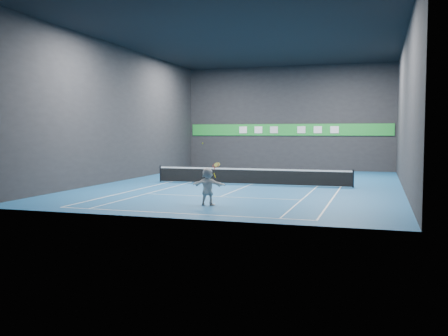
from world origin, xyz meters
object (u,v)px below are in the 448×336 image
(player, at_px, (208,186))
(tennis_net, at_px, (251,176))
(tennis_ball, at_px, (203,143))
(tennis_racket, at_px, (216,166))

(player, distance_m, tennis_net, 9.38)
(tennis_ball, bearing_deg, tennis_net, 90.85)
(player, bearing_deg, tennis_racket, -169.05)
(player, xyz_separation_m, tennis_net, (-0.38, 9.37, -0.30))
(tennis_ball, distance_m, tennis_net, 9.62)
(player, height_order, tennis_net, player)
(tennis_racket, bearing_deg, tennis_ball, -175.75)
(tennis_net, relative_size, tennis_racket, 16.94)
(player, bearing_deg, tennis_ball, 2.48)
(tennis_racket, bearing_deg, tennis_net, 94.50)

